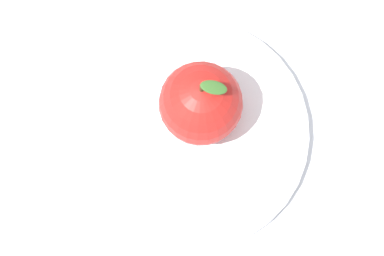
# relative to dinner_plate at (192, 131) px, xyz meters

# --- Properties ---
(ground_plane) EXTENTS (2.40, 2.40, 0.00)m
(ground_plane) POSITION_rel_dinner_plate_xyz_m (-0.00, 0.01, -0.01)
(ground_plane) COLOR silver
(dinner_plate) EXTENTS (0.23, 0.23, 0.02)m
(dinner_plate) POSITION_rel_dinner_plate_xyz_m (0.00, 0.00, 0.00)
(dinner_plate) COLOR white
(dinner_plate) RESTS_ON ground_plane
(apple) EXTENTS (0.08, 0.08, 0.09)m
(apple) POSITION_rel_dinner_plate_xyz_m (0.01, 0.02, 0.04)
(apple) COLOR #B21E19
(apple) RESTS_ON dinner_plate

